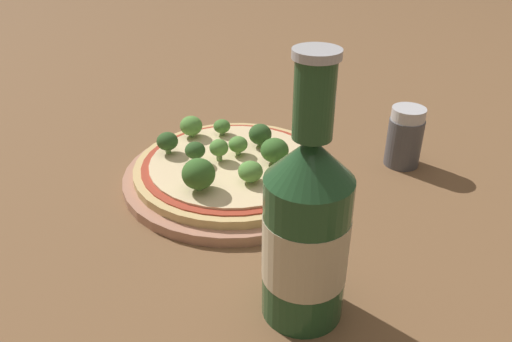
# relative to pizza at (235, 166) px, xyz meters

# --- Properties ---
(ground_plane) EXTENTS (3.00, 3.00, 0.00)m
(ground_plane) POSITION_rel_pizza_xyz_m (-0.00, 0.01, -0.02)
(ground_plane) COLOR brown
(plate) EXTENTS (0.26, 0.26, 0.01)m
(plate) POSITION_rel_pizza_xyz_m (-0.00, -0.00, -0.01)
(plate) COLOR tan
(plate) RESTS_ON ground_plane
(pizza) EXTENTS (0.24, 0.24, 0.01)m
(pizza) POSITION_rel_pizza_xyz_m (0.00, 0.00, 0.00)
(pizza) COLOR tan
(pizza) RESTS_ON plate
(broccoli_floret_0) EXTENTS (0.03, 0.03, 0.03)m
(broccoli_floret_0) POSITION_rel_pizza_xyz_m (-0.00, 0.05, 0.02)
(broccoli_floret_0) COLOR #7A9E5B
(broccoli_floret_0) RESTS_ON pizza
(broccoli_floret_1) EXTENTS (0.03, 0.03, 0.02)m
(broccoli_floret_1) POSITION_rel_pizza_xyz_m (0.04, -0.03, 0.02)
(broccoli_floret_1) COLOR #7A9E5B
(broccoli_floret_1) RESTS_ON pizza
(broccoli_floret_2) EXTENTS (0.02, 0.02, 0.02)m
(broccoli_floret_2) POSITION_rel_pizza_xyz_m (-0.01, 0.02, 0.02)
(broccoli_floret_2) COLOR #7A9E5B
(broccoli_floret_2) RESTS_ON pizza
(broccoli_floret_3) EXTENTS (0.03, 0.03, 0.03)m
(broccoli_floret_3) POSITION_rel_pizza_xyz_m (-0.09, 0.02, 0.02)
(broccoli_floret_3) COLOR #7A9E5B
(broccoli_floret_3) RESTS_ON pizza
(broccoli_floret_4) EXTENTS (0.03, 0.03, 0.03)m
(broccoli_floret_4) POSITION_rel_pizza_xyz_m (0.04, 0.03, 0.02)
(broccoli_floret_4) COLOR #7A9E5B
(broccoli_floret_4) RESTS_ON pizza
(broccoli_floret_5) EXTENTS (0.03, 0.03, 0.03)m
(broccoli_floret_5) POSITION_rel_pizza_xyz_m (-0.08, -0.03, 0.02)
(broccoli_floret_5) COLOR #7A9E5B
(broccoli_floret_5) RESTS_ON pizza
(broccoli_floret_6) EXTENTS (0.02, 0.02, 0.02)m
(broccoli_floret_6) POSITION_rel_pizza_xyz_m (-0.06, 0.05, 0.02)
(broccoli_floret_6) COLOR #7A9E5B
(broccoli_floret_6) RESTS_ON pizza
(broccoli_floret_7) EXTENTS (0.02, 0.02, 0.03)m
(broccoli_floret_7) POSITION_rel_pizza_xyz_m (-0.02, -0.01, 0.02)
(broccoli_floret_7) COLOR #7A9E5B
(broccoli_floret_7) RESTS_ON pizza
(broccoli_floret_8) EXTENTS (0.02, 0.02, 0.03)m
(broccoli_floret_8) POSITION_rel_pizza_xyz_m (-0.03, -0.03, 0.02)
(broccoli_floret_8) COLOR #7A9E5B
(broccoli_floret_8) RESTS_ON pizza
(broccoli_floret_9) EXTENTS (0.02, 0.02, 0.02)m
(broccoli_floret_9) POSITION_rel_pizza_xyz_m (0.08, 0.02, 0.02)
(broccoli_floret_9) COLOR #7A9E5B
(broccoli_floret_9) RESTS_ON pizza
(broccoli_floret_10) EXTENTS (0.04, 0.04, 0.04)m
(broccoli_floret_10) POSITION_rel_pizza_xyz_m (0.01, -0.07, 0.03)
(broccoli_floret_10) COLOR #7A9E5B
(broccoli_floret_10) RESTS_ON pizza
(beer_bottle) EXTENTS (0.07, 0.07, 0.22)m
(beer_bottle) POSITION_rel_pizza_xyz_m (0.18, -0.13, 0.06)
(beer_bottle) COLOR #234C28
(beer_bottle) RESTS_ON ground_plane
(pepper_shaker) EXTENTS (0.04, 0.04, 0.08)m
(pepper_shaker) POSITION_rel_pizza_xyz_m (0.14, 0.16, 0.02)
(pepper_shaker) COLOR #4C4C51
(pepper_shaker) RESTS_ON ground_plane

